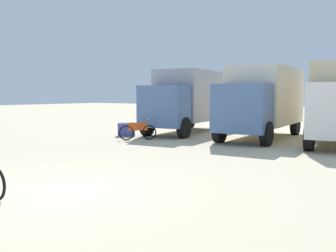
# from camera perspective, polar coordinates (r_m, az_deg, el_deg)

# --- Properties ---
(ground_plane) EXTENTS (120.00, 120.00, 0.00)m
(ground_plane) POSITION_cam_1_polar(r_m,az_deg,el_deg) (8.53, -16.12, -9.54)
(ground_plane) COLOR beige
(box_truck_grey_hauler) EXTENTS (3.06, 6.96, 3.35)m
(box_truck_grey_hauler) POSITION_cam_1_polar(r_m,az_deg,el_deg) (20.81, 3.19, 4.21)
(box_truck_grey_hauler) COLOR #9E9EA3
(box_truck_grey_hauler) RESTS_ON ground
(box_truck_cream_rv) EXTENTS (2.76, 6.88, 3.35)m
(box_truck_cream_rv) POSITION_cam_1_polar(r_m,az_deg,el_deg) (18.57, 14.04, 4.01)
(box_truck_cream_rv) COLOR beige
(box_truck_cream_rv) RESTS_ON ground
(bicycle_spare) EXTENTS (1.18, 1.35, 0.97)m
(bicycle_spare) POSITION_cam_1_polar(r_m,az_deg,el_deg) (17.31, -4.53, -0.81)
(bicycle_spare) COLOR black
(bicycle_spare) RESTS_ON ground
(supply_crate) EXTENTS (1.08, 1.06, 0.65)m
(supply_crate) POSITION_cam_1_polar(r_m,az_deg,el_deg) (19.11, -6.24, -0.51)
(supply_crate) COLOR #4C5199
(supply_crate) RESTS_ON ground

